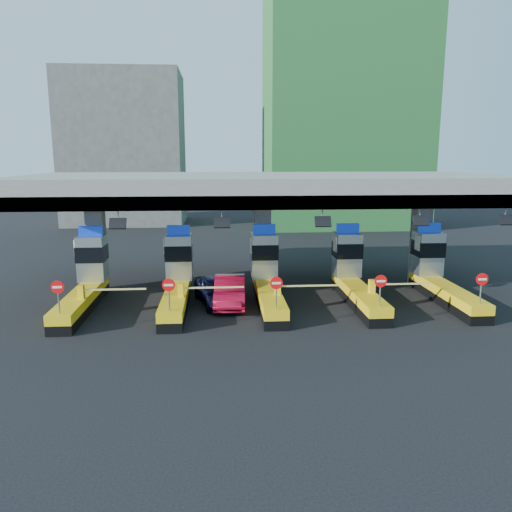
{
  "coord_description": "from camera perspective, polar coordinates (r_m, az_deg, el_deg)",
  "views": [
    {
      "loc": [
        -2.63,
        -27.13,
        8.03
      ],
      "look_at": [
        -0.61,
        0.0,
        2.63
      ],
      "focal_mm": 35.0,
      "sensor_mm": 36.0,
      "label": 1
    }
  ],
  "objects": [
    {
      "name": "bg_building_concrete",
      "position": [
        64.15,
        -14.77,
        11.73
      ],
      "size": [
        14.0,
        10.0,
        18.0
      ],
      "primitive_type": "cube",
      "color": "#4C4C49",
      "rests_on": "ground"
    },
    {
      "name": "red_car",
      "position": [
        27.6,
        -3.01,
        -4.02
      ],
      "size": [
        1.84,
        4.8,
        1.56
      ],
      "primitive_type": "imported",
      "rotation": [
        0.0,
        0.0,
        -0.04
      ],
      "color": "maroon",
      "rests_on": "ground"
    },
    {
      "name": "bg_building_scaffold",
      "position": [
        61.2,
        10.03,
        16.66
      ],
      "size": [
        18.0,
        12.0,
        28.0
      ],
      "primitive_type": "cube",
      "color": "#1E5926",
      "rests_on": "ground"
    },
    {
      "name": "toll_lane_far_right",
      "position": [
        30.9,
        20.01,
        -1.86
      ],
      "size": [
        4.43,
        8.0,
        4.16
      ],
      "color": "black",
      "rests_on": "ground"
    },
    {
      "name": "toll_lane_left",
      "position": [
        28.3,
        -8.94,
        -2.47
      ],
      "size": [
        4.43,
        8.0,
        4.16
      ],
      "color": "black",
      "rests_on": "ground"
    },
    {
      "name": "ground",
      "position": [
        28.42,
        1.24,
        -5.2
      ],
      "size": [
        120.0,
        120.0,
        0.0
      ],
      "primitive_type": "plane",
      "color": "black",
      "rests_on": "ground"
    },
    {
      "name": "toll_canopy",
      "position": [
        30.18,
        0.77,
        7.61
      ],
      "size": [
        28.0,
        12.09,
        7.0
      ],
      "color": "slate",
      "rests_on": "ground"
    },
    {
      "name": "toll_lane_center",
      "position": [
        28.32,
        1.2,
        -2.33
      ],
      "size": [
        4.43,
        8.0,
        4.16
      ],
      "color": "black",
      "rests_on": "ground"
    },
    {
      "name": "toll_lane_far_left",
      "position": [
        29.15,
        -18.79,
        -2.54
      ],
      "size": [
        4.43,
        8.0,
        4.16
      ],
      "color": "black",
      "rests_on": "ground"
    },
    {
      "name": "van",
      "position": [
        27.79,
        -4.59,
        -3.94
      ],
      "size": [
        2.93,
        4.87,
        1.55
      ],
      "primitive_type": "imported",
      "rotation": [
        0.0,
        0.0,
        0.26
      ],
      "color": "black",
      "rests_on": "ground"
    },
    {
      "name": "toll_lane_right",
      "position": [
        29.21,
        11.02,
        -2.11
      ],
      "size": [
        4.43,
        8.0,
        4.16
      ],
      "color": "black",
      "rests_on": "ground"
    }
  ]
}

